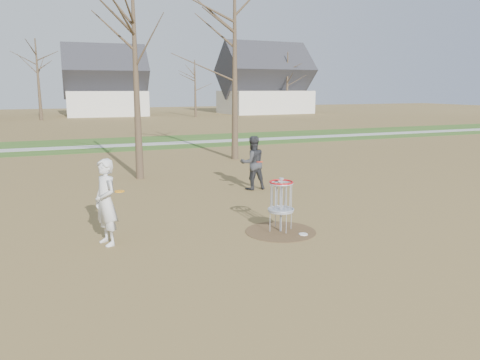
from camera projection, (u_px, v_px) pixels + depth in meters
name	position (u px, v px, depth m)	size (l,w,h in m)	color
ground	(280.00, 232.00, 11.87)	(160.00, 160.00, 0.00)	brown
green_band	(136.00, 143.00, 30.95)	(160.00, 8.00, 0.01)	#2D5119
footpath	(139.00, 145.00, 30.03)	(160.00, 1.50, 0.01)	#9E9E99
dirt_circle	(280.00, 231.00, 11.87)	(1.80, 1.80, 0.01)	#47331E
player_standing	(106.00, 202.00, 10.72)	(0.73, 0.48, 2.01)	silver
player_throwing	(253.00, 163.00, 16.66)	(0.93, 0.73, 1.92)	#303135
disc_grounded	(303.00, 234.00, 11.59)	(0.22, 0.22, 0.02)	white
discs_in_play	(205.00, 173.00, 13.02)	(5.11, 3.25, 0.08)	red
disc_golf_basket	(281.00, 197.00, 11.69)	(0.64, 0.64, 1.35)	#9EA3AD
bare_trees	(125.00, 69.00, 44.01)	(52.62, 44.98, 9.00)	#382B1E
houses_row	(126.00, 89.00, 60.54)	(56.51, 10.01, 7.26)	silver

